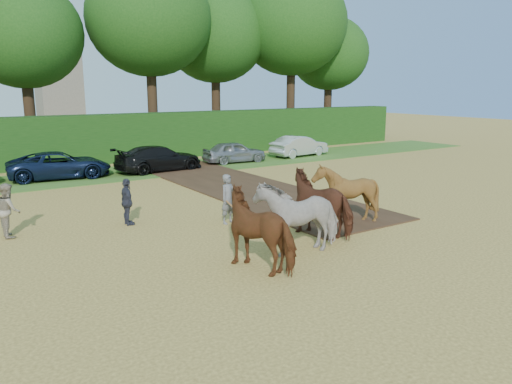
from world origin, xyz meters
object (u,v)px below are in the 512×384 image
church (53,11)px  parked_cars (110,162)px  spectator_far (127,202)px  spectator_near (9,210)px  plough_team (308,208)px

church → parked_cars: bearing=-99.1°
spectator_far → church: bearing=-8.7°
spectator_far → church: 53.75m
spectator_near → spectator_far: 3.68m
spectator_far → parked_cars: spectator_far is taller
plough_team → church: church is taller
spectator_near → church: bearing=-15.1°
plough_team → parked_cars: plough_team is taller
parked_cars → plough_team: bearing=-84.7°
plough_team → spectator_far: bearing=129.9°
spectator_far → plough_team: bearing=-138.5°
plough_team → spectator_near: bearing=143.8°
church → spectator_far: bearing=-100.2°
spectator_far → plough_team: 6.31m
spectator_far → church: church is taller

